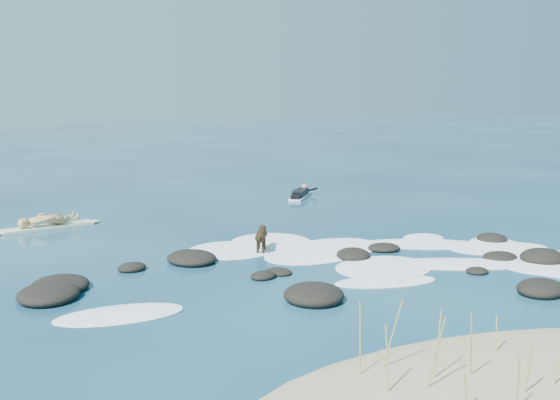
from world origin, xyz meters
name	(u,v)px	position (x,y,z in m)	size (l,w,h in m)	color
ground	(305,259)	(0.00, 0.00, 0.00)	(160.00, 160.00, 0.00)	#0A2642
sand_dune	(523,396)	(0.00, -8.20, 0.00)	(9.00, 4.40, 0.60)	#9E8966
dune_grass	(499,355)	(-0.41, -8.11, 0.66)	(4.25, 2.00, 1.23)	#979749
reef_rocks	(300,272)	(-0.75, -1.46, 0.10)	(13.85, 6.90, 0.49)	black
breaking_foam	(386,256)	(2.13, -0.56, 0.01)	(14.04, 7.65, 0.12)	white
standing_surfer_rig	(47,205)	(-6.42, 6.40, 0.78)	(3.42, 1.36, 1.98)	beige
paddling_surfer_rig	(300,194)	(3.66, 9.18, 0.15)	(1.86, 2.32, 0.44)	white
dog	(261,235)	(-0.89, 1.03, 0.48)	(0.60, 1.08, 0.73)	black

